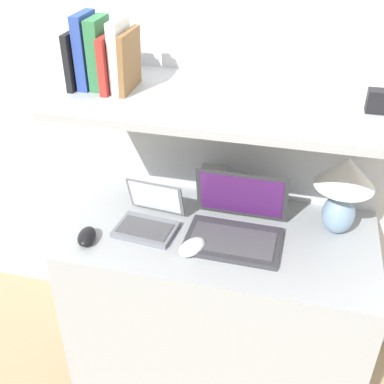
# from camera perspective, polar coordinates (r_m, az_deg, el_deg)

# --- Properties ---
(wall_back) EXTENTS (6.00, 0.05, 2.40)m
(wall_back) POSITION_cam_1_polar(r_m,az_deg,el_deg) (1.89, 5.98, 12.12)
(wall_back) COLOR silver
(wall_back) RESTS_ON ground_plane
(desk) EXTENTS (1.14, 0.57, 0.76)m
(desk) POSITION_cam_1_polar(r_m,az_deg,el_deg) (2.06, 3.13, -13.37)
(desk) COLOR #999EA3
(desk) RESTS_ON ground_plane
(back_riser) EXTENTS (1.14, 0.04, 1.24)m
(back_riser) POSITION_cam_1_polar(r_m,az_deg,el_deg) (2.13, 4.91, -3.07)
(back_riser) COLOR silver
(back_riser) RESTS_ON ground_plane
(shelf) EXTENTS (1.14, 0.51, 0.03)m
(shelf) POSITION_cam_1_polar(r_m,az_deg,el_deg) (1.61, 4.54, 10.52)
(shelf) COLOR #999EA3
(shelf) RESTS_ON back_riser
(table_lamp) EXTENTS (0.21, 0.21, 0.31)m
(table_lamp) POSITION_cam_1_polar(r_m,az_deg,el_deg) (1.78, 17.56, 0.76)
(table_lamp) COLOR #7593B2
(table_lamp) RESTS_ON desk
(laptop_large) EXTENTS (0.35, 0.28, 0.22)m
(laptop_large) POSITION_cam_1_polar(r_m,az_deg,el_deg) (1.76, 5.20, -4.04)
(laptop_large) COLOR #333338
(laptop_large) RESTS_ON desk
(laptop_small) EXTENTS (0.24, 0.22, 0.17)m
(laptop_small) POSITION_cam_1_polar(r_m,az_deg,el_deg) (1.82, -5.12, -3.15)
(laptop_small) COLOR slate
(laptop_small) RESTS_ON desk
(computer_mouse) EXTENTS (0.12, 0.14, 0.04)m
(computer_mouse) POSITION_cam_1_polar(r_m,az_deg,el_deg) (1.70, 0.01, -6.55)
(computer_mouse) COLOR white
(computer_mouse) RESTS_ON desk
(second_mouse) EXTENTS (0.08, 0.12, 0.04)m
(second_mouse) POSITION_cam_1_polar(r_m,az_deg,el_deg) (1.79, -12.37, -5.16)
(second_mouse) COLOR black
(second_mouse) RESTS_ON desk
(router_box) EXTENTS (0.10, 0.07, 0.15)m
(router_box) POSITION_cam_1_polar(r_m,az_deg,el_deg) (1.93, 2.56, 0.79)
(router_box) COLOR gray
(router_box) RESTS_ON desk
(book_black) EXTENTS (0.02, 0.17, 0.19)m
(book_black) POSITION_cam_1_polar(r_m,az_deg,el_deg) (1.73, -13.46, 15.18)
(book_black) COLOR black
(book_black) RESTS_ON shelf
(book_blue) EXTENTS (0.04, 0.13, 0.24)m
(book_blue) POSITION_cam_1_polar(r_m,az_deg,el_deg) (1.71, -12.44, 16.04)
(book_blue) COLOR #284293
(book_blue) RESTS_ON shelf
(book_green) EXTENTS (0.04, 0.12, 0.23)m
(book_green) POSITION_cam_1_polar(r_m,az_deg,el_deg) (1.69, -10.95, 15.83)
(book_green) COLOR #2D7042
(book_green) RESTS_ON shelf
(book_red) EXTENTS (0.02, 0.18, 0.19)m
(book_red) POSITION_cam_1_polar(r_m,az_deg,el_deg) (1.68, -9.57, 15.04)
(book_red) COLOR #A82823
(book_red) RESTS_ON shelf
(book_white) EXTENTS (0.03, 0.13, 0.23)m
(book_white) POSITION_cam_1_polar(r_m,az_deg,el_deg) (1.67, -8.54, 15.73)
(book_white) COLOR silver
(book_white) RESTS_ON shelf
(book_brown) EXTENTS (0.03, 0.17, 0.20)m
(book_brown) POSITION_cam_1_polar(r_m,az_deg,el_deg) (1.66, -7.42, 15.13)
(book_brown) COLOR brown
(book_brown) RESTS_ON shelf
(shelf_gadget) EXTENTS (0.06, 0.05, 0.07)m
(shelf_gadget) POSITION_cam_1_polar(r_m,az_deg,el_deg) (1.59, 21.07, 10.03)
(shelf_gadget) COLOR black
(shelf_gadget) RESTS_ON shelf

